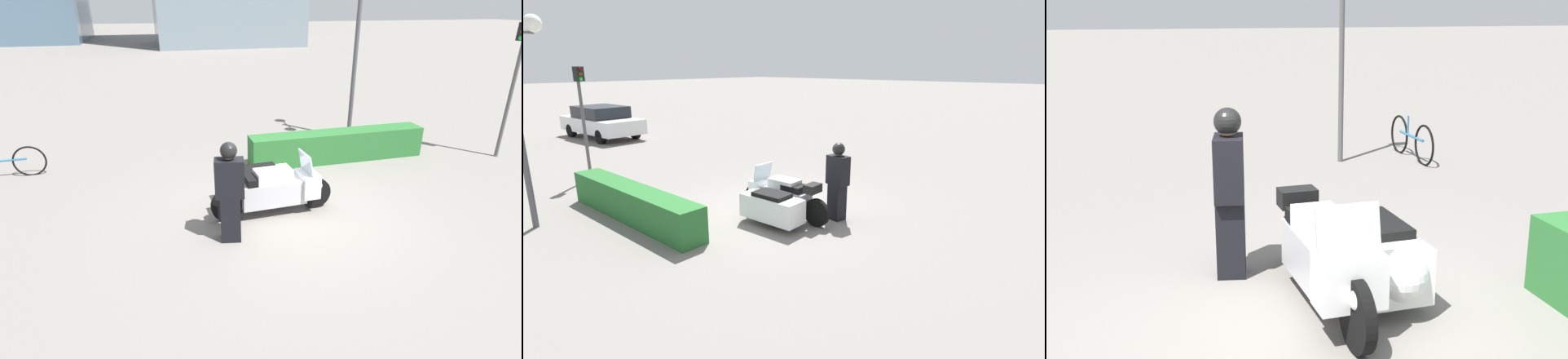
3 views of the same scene
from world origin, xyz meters
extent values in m
plane|color=slate|center=(0.00, 0.00, 0.00)|extent=(160.00, 160.00, 0.00)
cylinder|color=black|center=(0.52, 0.15, 0.30)|extent=(0.61, 0.12, 0.60)
cylinder|color=black|center=(-1.20, 0.08, 0.30)|extent=(0.61, 0.12, 0.60)
cylinder|color=black|center=(-0.53, 0.67, 0.23)|extent=(0.47, 0.12, 0.47)
cube|color=#B7B7BC|center=(-0.34, 0.12, 0.44)|extent=(1.23, 0.46, 0.45)
cube|color=white|center=(-0.34, 0.12, 0.76)|extent=(0.68, 0.41, 0.24)
cube|color=black|center=(-0.62, 0.11, 0.74)|extent=(0.50, 0.41, 0.12)
cube|color=white|center=(0.34, 0.14, 0.53)|extent=(0.34, 0.56, 0.44)
cube|color=silver|center=(0.30, 0.14, 0.94)|extent=(0.13, 0.54, 0.40)
sphere|color=white|center=(0.56, 0.15, 0.46)|extent=(0.18, 0.18, 0.18)
cube|color=white|center=(-0.47, 0.67, 0.39)|extent=(1.39, 0.60, 0.50)
sphere|color=white|center=(0.11, 0.69, 0.42)|extent=(0.47, 0.47, 0.47)
cube|color=black|center=(-0.47, 0.67, 0.68)|extent=(0.77, 0.50, 0.09)
cube|color=black|center=(-1.09, 0.09, 0.81)|extent=(0.25, 0.38, 0.18)
cube|color=black|center=(-1.27, -0.55, 0.40)|extent=(0.37, 0.34, 0.79)
cube|color=black|center=(-1.27, -0.55, 1.11)|extent=(0.51, 0.36, 0.63)
sphere|color=tan|center=(-1.27, -0.55, 1.53)|extent=(0.21, 0.21, 0.21)
sphere|color=black|center=(-1.27, -0.55, 1.57)|extent=(0.27, 0.27, 0.27)
cube|color=#28662D|center=(2.03, 2.42, 0.37)|extent=(4.44, 0.60, 0.74)
sphere|color=white|center=(3.17, 3.48, 4.04)|extent=(0.34, 0.34, 0.34)
cylinder|color=#4C4C4C|center=(6.13, 1.56, 1.42)|extent=(0.09, 0.09, 2.83)
cube|color=black|center=(6.08, 1.55, 3.03)|extent=(0.19, 0.28, 0.40)
sphere|color=#410707|center=(6.01, 1.54, 3.16)|extent=(0.11, 0.11, 0.11)
sphere|color=#462D06|center=(6.01, 1.54, 3.03)|extent=(0.11, 0.11, 0.11)
sphere|color=green|center=(6.01, 1.54, 2.90)|extent=(0.11, 0.11, 0.11)
cube|color=silver|center=(12.82, -1.98, 0.62)|extent=(4.52, 2.05, 0.64)
cube|color=black|center=(12.82, -1.98, 1.20)|extent=(2.38, 1.81, 0.52)
cylinder|color=black|center=(14.17, -1.11, 0.30)|extent=(0.61, 0.25, 0.61)
cylinder|color=black|center=(14.24, -2.74, 0.30)|extent=(0.61, 0.25, 0.61)
cylinder|color=black|center=(11.41, -1.22, 0.30)|extent=(0.61, 0.25, 0.61)
cylinder|color=black|center=(11.48, -2.86, 0.30)|extent=(0.61, 0.25, 0.61)
camera|label=1|loc=(-2.35, -6.34, 3.64)|focal=28.00mm
camera|label=2|loc=(-5.98, 6.50, 3.27)|focal=28.00mm
camera|label=3|loc=(4.89, -1.45, 2.62)|focal=45.00mm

